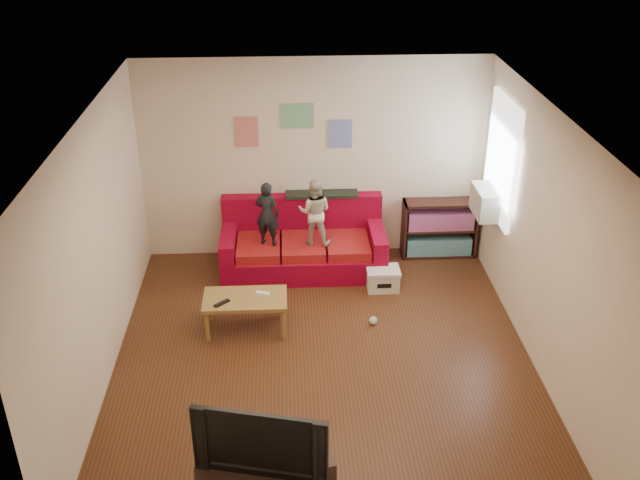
{
  "coord_description": "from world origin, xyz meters",
  "views": [
    {
      "loc": [
        -0.36,
        -6.24,
        4.73
      ],
      "look_at": [
        0.0,
        0.8,
        1.05
      ],
      "focal_mm": 40.0,
      "sensor_mm": 36.0,
      "label": 1
    }
  ],
  "objects_px": {
    "sofa": "(303,246)",
    "child_b": "(315,212)",
    "television": "(263,436)",
    "bookshelf": "(439,231)",
    "coffee_table": "(245,302)",
    "child_a": "(267,214)",
    "file_box": "(383,279)"
  },
  "relations": [
    {
      "from": "coffee_table",
      "to": "sofa",
      "type": "bearing_deg",
      "value": 63.79
    },
    {
      "from": "child_a",
      "to": "television",
      "type": "xyz_separation_m",
      "value": [
        0.02,
        -3.81,
        -0.14
      ]
    },
    {
      "from": "child_a",
      "to": "coffee_table",
      "type": "bearing_deg",
      "value": 96.92
    },
    {
      "from": "child_a",
      "to": "television",
      "type": "relative_size",
      "value": 0.78
    },
    {
      "from": "sofa",
      "to": "file_box",
      "type": "bearing_deg",
      "value": -32.08
    },
    {
      "from": "bookshelf",
      "to": "television",
      "type": "height_order",
      "value": "television"
    },
    {
      "from": "child_b",
      "to": "bookshelf",
      "type": "relative_size",
      "value": 0.88
    },
    {
      "from": "sofa",
      "to": "child_a",
      "type": "distance_m",
      "value": 0.74
    },
    {
      "from": "sofa",
      "to": "bookshelf",
      "type": "bearing_deg",
      "value": 7.48
    },
    {
      "from": "child_a",
      "to": "television",
      "type": "height_order",
      "value": "child_a"
    },
    {
      "from": "sofa",
      "to": "television",
      "type": "distance_m",
      "value": 4.03
    },
    {
      "from": "child_a",
      "to": "file_box",
      "type": "xyz_separation_m",
      "value": [
        1.44,
        -0.45,
        -0.73
      ]
    },
    {
      "from": "child_b",
      "to": "bookshelf",
      "type": "xyz_separation_m",
      "value": [
        1.71,
        0.42,
        -0.53
      ]
    },
    {
      "from": "sofa",
      "to": "television",
      "type": "relative_size",
      "value": 1.95
    },
    {
      "from": "child_a",
      "to": "child_b",
      "type": "bearing_deg",
      "value": -161.83
    },
    {
      "from": "sofa",
      "to": "child_b",
      "type": "xyz_separation_m",
      "value": [
        0.15,
        -0.17,
        0.57
      ]
    },
    {
      "from": "file_box",
      "to": "sofa",
      "type": "bearing_deg",
      "value": 147.92
    },
    {
      "from": "bookshelf",
      "to": "television",
      "type": "xyz_separation_m",
      "value": [
        -2.29,
        -4.23,
        0.38
      ]
    },
    {
      "from": "child_b",
      "to": "television",
      "type": "height_order",
      "value": "child_b"
    },
    {
      "from": "file_box",
      "to": "television",
      "type": "xyz_separation_m",
      "value": [
        -1.42,
        -3.37,
        0.59
      ]
    },
    {
      "from": "coffee_table",
      "to": "bookshelf",
      "type": "xyz_separation_m",
      "value": [
        2.56,
        1.67,
        -0.01
      ]
    },
    {
      "from": "child_b",
      "to": "file_box",
      "type": "xyz_separation_m",
      "value": [
        0.84,
        -0.45,
        -0.74
      ]
    },
    {
      "from": "child_a",
      "to": "coffee_table",
      "type": "distance_m",
      "value": 1.37
    },
    {
      "from": "coffee_table",
      "to": "file_box",
      "type": "xyz_separation_m",
      "value": [
        1.69,
        0.81,
        -0.22
      ]
    },
    {
      "from": "file_box",
      "to": "television",
      "type": "distance_m",
      "value": 3.7
    },
    {
      "from": "child_a",
      "to": "bookshelf",
      "type": "distance_m",
      "value": 2.4
    },
    {
      "from": "sofa",
      "to": "bookshelf",
      "type": "height_order",
      "value": "sofa"
    },
    {
      "from": "child_b",
      "to": "coffee_table",
      "type": "bearing_deg",
      "value": 66.69
    },
    {
      "from": "bookshelf",
      "to": "television",
      "type": "relative_size",
      "value": 0.92
    },
    {
      "from": "coffee_table",
      "to": "file_box",
      "type": "distance_m",
      "value": 1.88
    },
    {
      "from": "television",
      "to": "coffee_table",
      "type": "bearing_deg",
      "value": 109.42
    },
    {
      "from": "file_box",
      "to": "bookshelf",
      "type": "bearing_deg",
      "value": 44.62
    }
  ]
}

